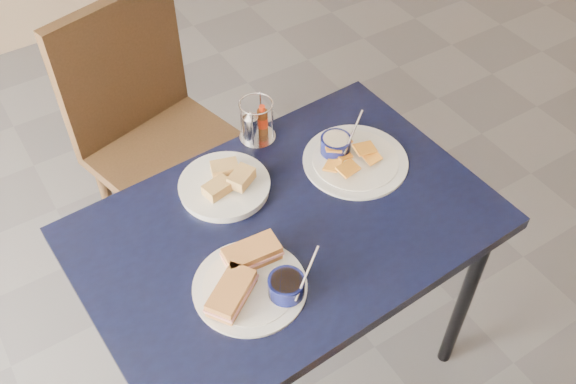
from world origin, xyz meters
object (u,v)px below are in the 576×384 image
dining_table (287,241)px  sandwich_plate (253,280)px  plantain_plate (349,155)px  chair_far (156,121)px  bread_basket (225,185)px  condiment_caddy (255,124)px

dining_table → sandwich_plate: bearing=-144.6°
sandwich_plate → plantain_plate: same height
dining_table → plantain_plate: size_ratio=3.67×
chair_far → plantain_plate: bearing=-62.0°
plantain_plate → chair_far: bearing=118.0°
chair_far → bread_basket: chair_far is taller
sandwich_plate → condiment_caddy: (0.28, 0.46, 0.03)m
condiment_caddy → dining_table: bearing=-107.0°
bread_basket → condiment_caddy: bearing=37.4°
chair_far → condiment_caddy: bearing=-68.8°
condiment_caddy → sandwich_plate: bearing=-121.2°
plantain_plate → sandwich_plate: bearing=-153.1°
sandwich_plate → plantain_plate: (0.46, 0.23, -0.01)m
chair_far → condiment_caddy: (0.17, -0.43, 0.23)m
chair_far → sandwich_plate: bearing=-97.2°
dining_table → bread_basket: bearing=111.5°
sandwich_plate → plantain_plate: bearing=26.9°
chair_far → sandwich_plate: chair_far is taller
condiment_caddy → chair_far: bearing=111.2°
sandwich_plate → condiment_caddy: size_ratio=2.25×
dining_table → chair_far: (-0.06, 0.76, -0.10)m
chair_far → plantain_plate: size_ratio=3.29×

